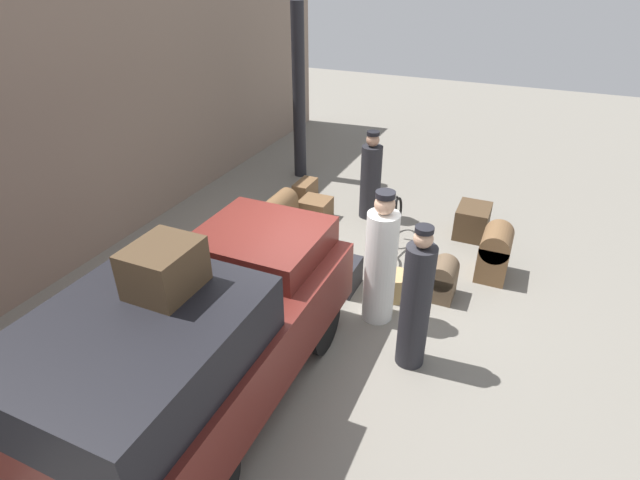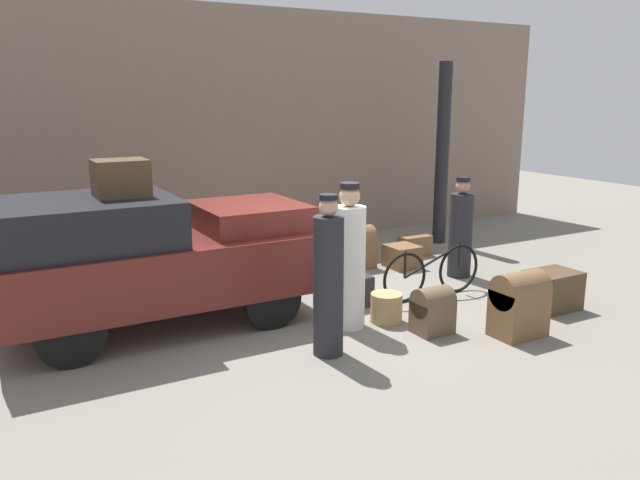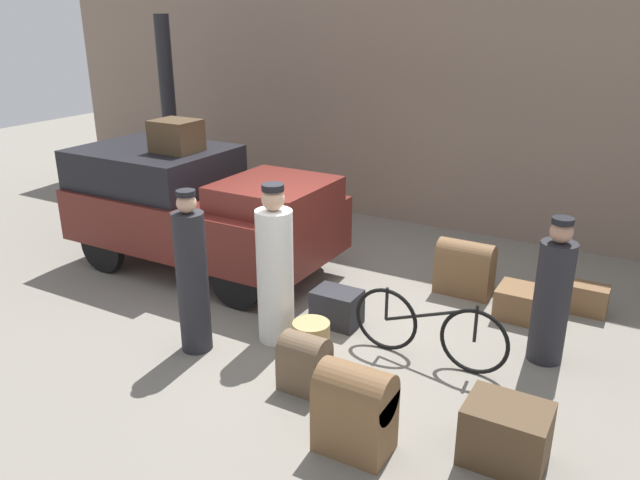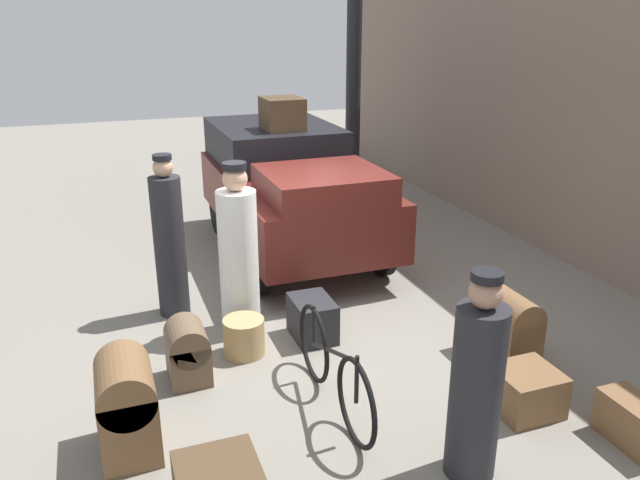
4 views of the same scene
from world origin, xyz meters
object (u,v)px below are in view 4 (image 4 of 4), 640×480
Objects in this scene: wicker_basket at (244,337)px; porter_lifting_near_truck at (476,386)px; trunk_wicker_pale at (504,324)px; trunk_large_brown at (312,319)px; trunk_barrel_dark at (188,351)px; porter_with_bicycle at (169,243)px; suitcase_tan_flat at (635,424)px; trunk_on_truck_roof at (282,114)px; bicycle at (333,370)px; truck at (289,185)px; trunk_umber_medium at (127,403)px; suitcase_black_upright at (526,391)px; conductor_in_dark_uniform at (239,257)px.

wicker_basket is 2.61m from porter_lifting_near_truck.
trunk_large_brown is at bearing -123.27° from trunk_wicker_pale.
trunk_barrel_dark is (-0.70, -2.98, -0.08)m from trunk_wicker_pale.
trunk_barrel_dark reaches higher than trunk_large_brown.
wicker_basket is at bearing 24.26° from porter_with_bicycle.
porter_lifting_near_truck is at bearing 41.67° from trunk_barrel_dark.
suitcase_tan_flat is 0.96× the size of trunk_on_truck_roof.
porter_with_bicycle is 3.31× the size of trunk_large_brown.
porter_lifting_near_truck reaches higher than wicker_basket.
bicycle is 1.42m from trunk_barrel_dark.
trunk_on_truck_roof is (-2.98, 1.34, 1.73)m from wicker_basket.
bicycle is at bearing -12.15° from truck.
trunk_large_brown is at bearing 122.10° from trunk_umber_medium.
truck is 4.00m from bicycle.
truck is 4.63m from trunk_umber_medium.
porter_lifting_near_truck is (2.27, 1.17, 0.55)m from wicker_basket.
suitcase_black_upright is at bearing 60.57° from trunk_barrel_dark.
bicycle is 1.88m from trunk_wicker_pale.
wicker_basket is at bearing -156.47° from bicycle.
trunk_on_truck_roof is (-1.80, 1.87, 1.07)m from porter_with_bicycle.
suitcase_black_upright is 3.31m from trunk_umber_medium.
porter_lifting_near_truck reaches higher than suitcase_tan_flat.
suitcase_black_upright is (0.61, 1.54, -0.19)m from bicycle.
truck is 6.50× the size of suitcase_tan_flat.
conductor_in_dark_uniform reaches higher than bicycle.
trunk_barrel_dark is at bearing -124.30° from suitcase_tan_flat.
porter_with_bicycle reaches higher than porter_lifting_near_truck.
trunk_barrel_dark is (2.98, -1.94, -0.66)m from truck.
trunk_barrel_dark is (1.46, -0.07, -0.56)m from porter_with_bicycle.
bicycle is 2.92× the size of trunk_barrel_dark.
bicycle is 2.34× the size of trunk_wicker_pale.
conductor_in_dark_uniform is 3.92m from suitcase_tan_flat.
porter_lifting_near_truck is 1.80m from trunk_wicker_pale.
wicker_basket is 3.55m from suitcase_tan_flat.
bicycle is 1.80m from conductor_in_dark_uniform.
trunk_umber_medium is at bearing -87.44° from trunk_wicker_pale.
wicker_basket is (2.71, -1.34, -0.77)m from truck.
trunk_on_truck_roof is (-2.89, 0.58, 1.71)m from trunk_large_brown.
conductor_in_dark_uniform is 2.98× the size of trunk_on_truck_roof.
trunk_large_brown is at bearing -145.25° from suitcase_black_upright.
suitcase_black_upright is 0.94× the size of trunk_large_brown.
truck is 4.60m from suitcase_black_upright.
bicycle is at bearing 51.24° from trunk_barrel_dark.
trunk_on_truck_roof is at bearing 148.42° from trunk_umber_medium.
trunk_large_brown is at bearing 105.05° from trunk_barrel_dark.
suitcase_tan_flat is at bearing 70.82° from trunk_umber_medium.
porter_lifting_near_truck is 2.64m from trunk_umber_medium.
conductor_in_dark_uniform is 1.14× the size of porter_lifting_near_truck.
trunk_barrel_dark is (-1.49, -2.65, 0.11)m from suitcase_black_upright.
porter_with_bicycle is 4.82m from suitcase_tan_flat.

